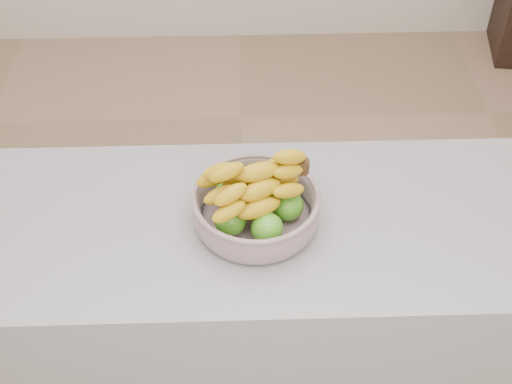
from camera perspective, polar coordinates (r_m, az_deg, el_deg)
ground at (r=2.68m, az=-0.75°, el=-10.44°), size 4.00×4.00×0.00m
counter at (r=2.12m, az=-0.65°, el=-10.79°), size 2.00×0.60×0.90m
fruit_bowl at (r=1.73m, az=-0.01°, el=-0.98°), size 0.31×0.31×0.19m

